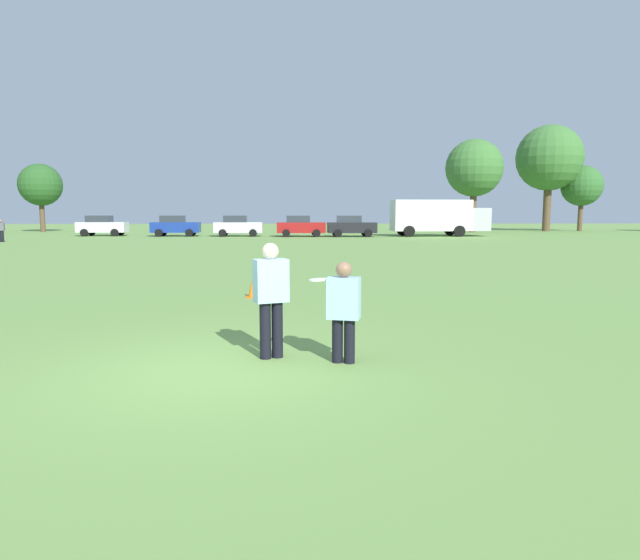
{
  "coord_description": "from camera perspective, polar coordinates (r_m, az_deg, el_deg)",
  "views": [
    {
      "loc": [
        1.24,
        -7.27,
        2.12
      ],
      "look_at": [
        1.62,
        2.63,
        0.91
      ],
      "focal_mm": 31.29,
      "sensor_mm": 36.0,
      "label": 1
    }
  ],
  "objects": [
    {
      "name": "player_defender",
      "position": [
        7.81,
        2.43,
        -2.79
      ],
      "size": [
        0.5,
        0.37,
        1.44
      ],
      "color": "black",
      "rests_on": "ground"
    },
    {
      "name": "tree_east_oak",
      "position": [
        69.53,
        25.21,
        8.69
      ],
      "size": [
        4.49,
        4.49,
        7.3
      ],
      "color": "brown",
      "rests_on": "ground"
    },
    {
      "name": "parked_car_center",
      "position": [
        49.77,
        -8.41,
        5.51
      ],
      "size": [
        4.26,
        2.34,
        1.82
      ],
      "color": "silver",
      "rests_on": "ground"
    },
    {
      "name": "box_truck",
      "position": [
        50.61,
        11.93,
        6.39
      ],
      "size": [
        8.58,
        3.22,
        3.18
      ],
      "color": "white",
      "rests_on": "ground"
    },
    {
      "name": "parked_car_mid_right",
      "position": [
        48.77,
        -2.04,
        5.55
      ],
      "size": [
        4.26,
        2.34,
        1.82
      ],
      "color": "maroon",
      "rests_on": "ground"
    },
    {
      "name": "bystander_sideline_watcher",
      "position": [
        45.84,
        -29.83,
        4.51
      ],
      "size": [
        0.46,
        0.3,
        1.59
      ],
      "color": "black",
      "rests_on": "ground"
    },
    {
      "name": "frisbee",
      "position": [
        7.82,
        -0.15,
        0.04
      ],
      "size": [
        0.27,
        0.27,
        0.05
      ],
      "color": "white"
    },
    {
      "name": "tree_center_elm",
      "position": [
        61.68,
        15.5,
        10.95
      ],
      "size": [
        5.98,
        5.98,
        9.71
      ],
      "color": "brown",
      "rests_on": "ground"
    },
    {
      "name": "player_thrower",
      "position": [
        8.06,
        -5.04,
        -1.42
      ],
      "size": [
        0.54,
        0.42,
        1.68
      ],
      "color": "black",
      "rests_on": "ground"
    },
    {
      "name": "parked_car_mid_left",
      "position": [
        51.13,
        -14.6,
        5.4
      ],
      "size": [
        4.26,
        2.34,
        1.82
      ],
      "color": "navy",
      "rests_on": "ground"
    },
    {
      "name": "tree_east_birch",
      "position": [
        67.75,
        22.4,
        11.43
      ],
      "size": [
        7.17,
        7.17,
        11.65
      ],
      "color": "brown",
      "rests_on": "ground"
    },
    {
      "name": "parked_car_near_right",
      "position": [
        48.69,
        3.2,
        5.54
      ],
      "size": [
        4.26,
        2.34,
        1.82
      ],
      "color": "black",
      "rests_on": "ground"
    },
    {
      "name": "parked_car_near_left",
      "position": [
        53.66,
        -21.41,
        5.2
      ],
      "size": [
        4.26,
        2.34,
        1.82
      ],
      "color": "silver",
      "rests_on": "ground"
    },
    {
      "name": "traffic_cone",
      "position": [
        14.01,
        -6.89,
        -0.84
      ],
      "size": [
        0.32,
        0.32,
        0.48
      ],
      "color": "#D8590C",
      "rests_on": "ground"
    },
    {
      "name": "ground_plane",
      "position": [
        7.68,
        -11.58,
        -9.2
      ],
      "size": [
        192.04,
        192.04,
        0.0
      ],
      "primitive_type": "plane",
      "color": "#6B9347"
    },
    {
      "name": "tree_west_maple",
      "position": [
        67.14,
        -26.69,
        8.67
      ],
      "size": [
        4.46,
        4.46,
        7.24
      ],
      "color": "brown",
      "rests_on": "ground"
    }
  ]
}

